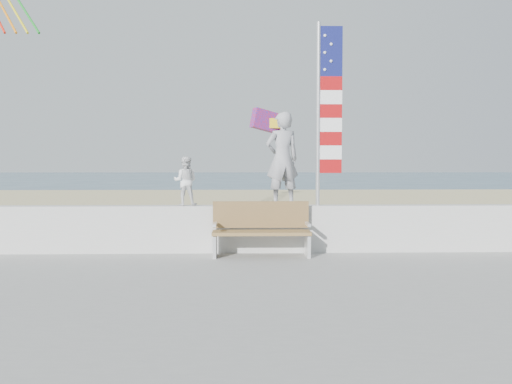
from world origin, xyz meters
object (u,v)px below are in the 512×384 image
adult (282,159)px  flag (325,106)px  bench (261,228)px  child (185,181)px

adult → flag: 1.30m
adult → bench: 1.43m
flag → bench: bearing=-159.9°
adult → flag: flag is taller
child → flag: flag is taller
adult → bench: (-0.42, -0.45, -1.29)m
adult → child: bearing=-15.8°
bench → adult: bearing=47.0°
bench → flag: size_ratio=0.51×
child → bench: size_ratio=0.52×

